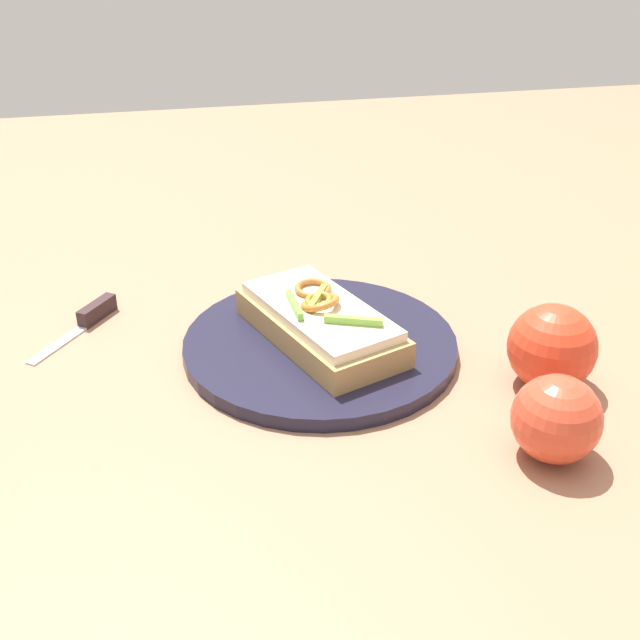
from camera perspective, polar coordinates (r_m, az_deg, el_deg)
ground_plane at (r=0.74m, az=0.00°, el=-2.28°), size 2.00×2.00×0.00m
plate at (r=0.74m, az=0.00°, el=-1.83°), size 0.26×0.26×0.01m
sandwich at (r=0.72m, az=0.00°, el=-0.13°), size 0.20×0.14×0.05m
apple_0 at (r=0.62m, az=17.20°, el=-7.05°), size 0.08×0.08×0.07m
apple_2 at (r=0.70m, az=16.89°, el=-1.96°), size 0.10×0.10×0.08m
knife at (r=0.82m, az=-16.90°, el=0.13°), size 0.11×0.08×0.02m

